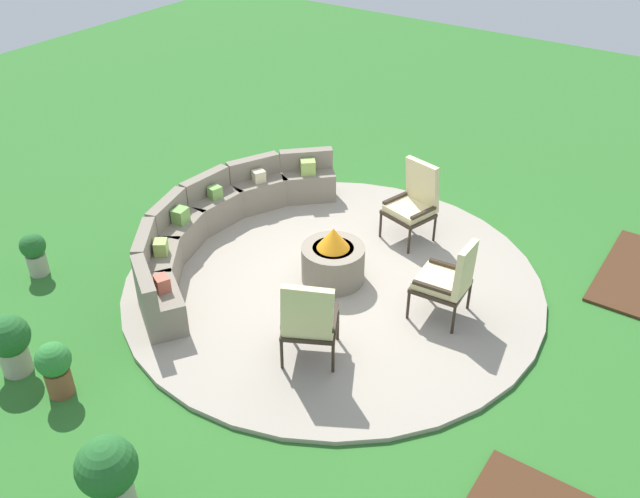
% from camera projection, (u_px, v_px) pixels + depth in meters
% --- Properties ---
extents(ground_plane, '(24.00, 24.00, 0.00)m').
position_uv_depth(ground_plane, '(333.00, 283.00, 8.85)').
color(ground_plane, '#2D6B28').
extents(patio_circle, '(5.36, 5.36, 0.06)m').
position_uv_depth(patio_circle, '(333.00, 281.00, 8.83)').
color(patio_circle, '#9E9384').
rests_on(patio_circle, ground_plane).
extents(fire_pit, '(0.81, 0.81, 0.77)m').
position_uv_depth(fire_pit, '(333.00, 260.00, 8.65)').
color(fire_pit, gray).
rests_on(fire_pit, patio_circle).
extents(curved_stone_bench, '(4.27, 1.70, 0.74)m').
position_uv_depth(curved_stone_bench, '(217.00, 223.00, 9.40)').
color(curved_stone_bench, gray).
rests_on(curved_stone_bench, patio_circle).
extents(lounge_chair_front_left, '(0.79, 0.80, 1.12)m').
position_uv_depth(lounge_chair_front_left, '(309.00, 319.00, 7.25)').
color(lounge_chair_front_left, '#2D2319').
rests_on(lounge_chair_front_left, patio_circle).
extents(lounge_chair_front_right, '(0.63, 0.65, 1.05)m').
position_uv_depth(lounge_chair_front_right, '(449.00, 279.00, 7.90)').
color(lounge_chair_front_right, '#2D2319').
rests_on(lounge_chair_front_right, patio_circle).
extents(lounge_chair_back_left, '(0.71, 0.72, 1.14)m').
position_uv_depth(lounge_chair_back_left, '(414.00, 201.00, 9.36)').
color(lounge_chair_back_left, '#2D2319').
rests_on(lounge_chair_back_left, patio_circle).
extents(potted_plant_0, '(0.37, 0.37, 0.65)m').
position_uv_depth(potted_plant_0, '(55.00, 367.00, 7.01)').
color(potted_plant_0, brown).
rests_on(potted_plant_0, ground_plane).
extents(potted_plant_1, '(0.47, 0.47, 0.73)m').
position_uv_depth(potted_plant_1, '(10.00, 342.00, 7.26)').
color(potted_plant_1, '#A89E8E').
rests_on(potted_plant_1, ground_plane).
extents(potted_plant_2, '(0.33, 0.33, 0.60)m').
position_uv_depth(potted_plant_2, '(34.00, 252.00, 8.84)').
color(potted_plant_2, '#A89E8E').
rests_on(potted_plant_2, ground_plane).
extents(potted_plant_3, '(0.54, 0.54, 0.76)m').
position_uv_depth(potted_plant_3, '(108.00, 471.00, 5.85)').
color(potted_plant_3, '#A89E8E').
rests_on(potted_plant_3, ground_plane).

